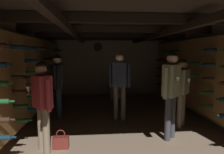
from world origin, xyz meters
name	(u,v)px	position (x,y,z in m)	size (l,w,h in m)	color
ground_plane	(118,121)	(0.00, 0.00, 0.00)	(8.40, 8.40, 0.00)	#7A6651
room_shell	(116,64)	(0.00, 0.27, 1.42)	(4.72, 6.52, 2.41)	gray
wine_crate_stack	(117,91)	(0.24, 2.29, 0.30)	(0.52, 0.35, 0.60)	brown
display_bottle	(118,80)	(0.29, 2.26, 0.74)	(0.08, 0.08, 0.35)	#194723
person_host_center	(120,79)	(0.06, 0.08, 1.04)	(0.53, 0.28, 1.71)	#4C473D
person_guest_mid_right	(182,87)	(1.40, -0.51, 0.93)	(0.40, 0.45, 1.56)	brown
person_guest_near_right	(171,87)	(0.91, -1.10, 1.05)	(0.42, 0.44, 1.72)	#2D2D33
person_guest_near_left	(42,99)	(-1.44, -1.38, 0.93)	(0.44, 0.43, 1.55)	brown
person_guest_mid_left	(58,81)	(-1.49, 0.32, 0.99)	(0.30, 0.53, 1.64)	#232D4C
handbag	(61,142)	(-1.17, -1.32, 0.12)	(0.28, 0.12, 0.35)	#591E19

